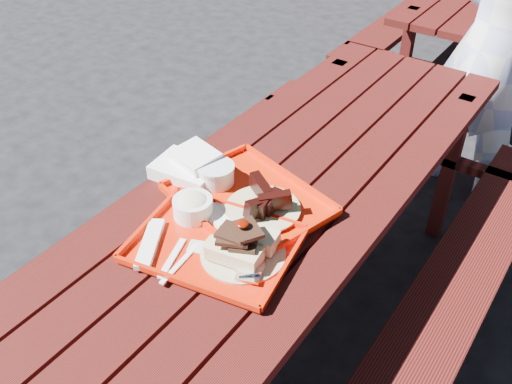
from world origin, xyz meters
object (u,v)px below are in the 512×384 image
Objects in this scene: picnic_table_far at (507,3)px; far_tray at (244,197)px; person at (494,45)px; near_tray at (218,234)px; picnic_table_near at (280,229)px.

far_tray reaches higher than picnic_table_far.
near_tray is at bearing 99.17° from person.
person is at bearing 79.92° from picnic_table_near.
far_tray is at bearing -90.99° from picnic_table_far.
far_tray is (-0.05, -0.14, 0.21)m from picnic_table_near.
picnic_table_near is 4.68× the size of near_tray.
near_tray reaches higher than picnic_table_far.
picnic_table_far is 1.41m from person.
far_tray is (-0.05, -2.94, 0.21)m from picnic_table_far.
picnic_table_far is at bearing 89.01° from far_tray.
near_tray is 0.20m from far_tray.
picnic_table_far is 4.68× the size of near_tray.
picnic_table_near is at bearing 70.49° from far_tray.
picnic_table_far is at bearing -62.00° from person.
person is (0.26, -1.36, 0.24)m from picnic_table_far.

